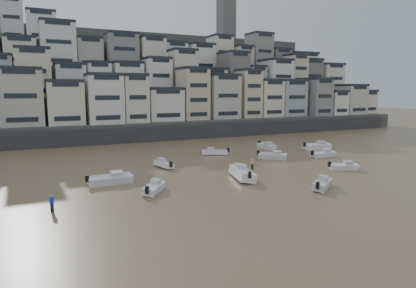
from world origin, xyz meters
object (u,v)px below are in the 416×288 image
boat_a (322,183)px  boat_e (273,155)px  boat_c (242,172)px  boat_i (266,145)px  boat_g (317,145)px  boat_b (344,166)px  boat_k (110,178)px  person_pink (252,164)px  boat_d (323,153)px  person_blue (52,203)px  boat_f (164,163)px  boat_h (215,151)px  boat_j (154,187)px

boat_a → boat_e: boat_e is taller
boat_c → boat_i: 26.37m
boat_g → boat_b: bearing=-112.6°
boat_g → boat_k: 43.99m
boat_c → boat_g: bearing=-45.9°
person_pink → boat_d: bearing=11.2°
boat_b → person_blue: bearing=-150.0°
boat_c → boat_f: 13.46m
boat_k → boat_f: bearing=34.0°
boat_a → boat_c: boat_c is taller
boat_e → boat_i: 11.29m
person_pink → boat_i: bearing=49.5°
boat_b → boat_h: bearing=147.1°
person_blue → boat_d: bearing=14.2°
boat_b → boat_g: size_ratio=0.73×
boat_h → boat_j: size_ratio=1.06×
boat_g → boat_f: bearing=-166.1°
boat_d → boat_e: size_ratio=0.96×
person_blue → boat_f: bearing=42.5°
boat_i → boat_j: (-30.10, -20.99, -0.06)m
boat_j → boat_i: bearing=-18.7°
boat_k → boat_j: bearing=-59.2°
boat_i → boat_k: bearing=-66.4°
boat_e → person_pink: person_pink is taller
boat_d → person_blue: bearing=-163.0°
boat_k → person_pink: person_pink is taller
boat_a → boat_d: (15.14, 16.06, 0.01)m
boat_a → boat_b: 12.31m
boat_f → boat_g: (33.39, 3.34, 0.20)m
boat_e → boat_h: size_ratio=1.02×
boat_h → boat_a: bearing=118.0°
boat_a → boat_h: boat_h is taller
boat_g → person_blue: bearing=-151.4°
boat_i → boat_j: size_ratio=1.09×
boat_e → person_blue: size_ratio=3.03×
boat_e → boat_h: (-6.95, 8.22, -0.02)m
boat_i → person_blue: person_blue is taller
boat_a → boat_j: size_ratio=1.02×
boat_b → boat_c: size_ratio=0.65×
boat_a → boat_c: 10.41m
boat_d → boat_a: bearing=-130.6°
boat_e → boat_i: size_ratio=1.00×
boat_g → boat_a: bearing=-122.8°
boat_d → boat_k: size_ratio=0.85×
boat_a → boat_d: size_ratio=0.98×
boat_j → person_pink: (16.93, 5.59, 0.21)m
boat_b → boat_c: bearing=-159.0°
boat_b → boat_k: bearing=-163.7°
boat_d → boat_i: boat_i is taller
boat_a → boat_h: bearing=57.3°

